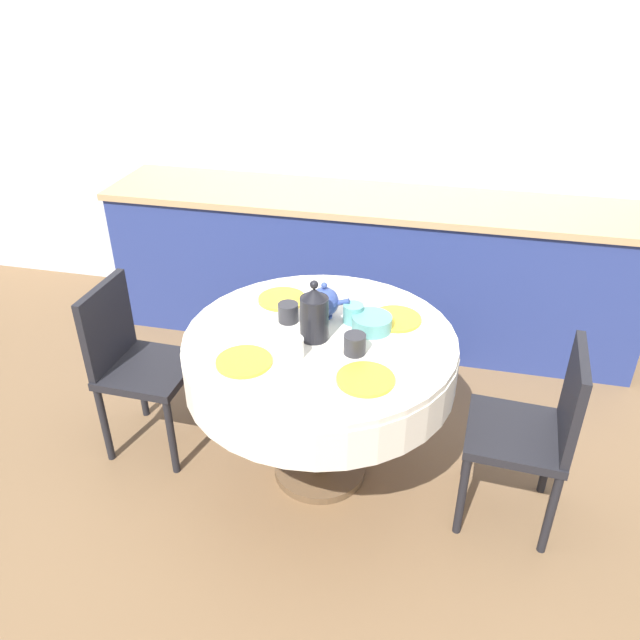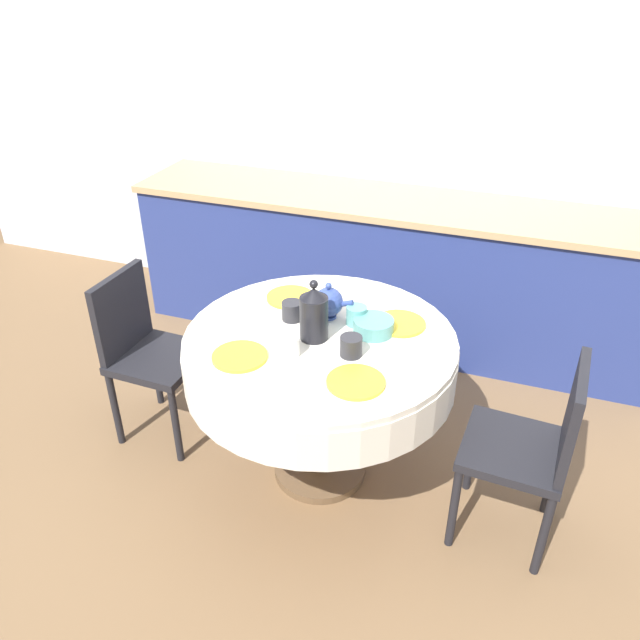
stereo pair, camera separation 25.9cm
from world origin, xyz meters
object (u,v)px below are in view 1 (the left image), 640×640
at_px(chair_right, 134,359).
at_px(coffee_carafe, 314,314).
at_px(chair_left, 536,428).
at_px(teapot, 324,302).

relative_size(chair_right, coffee_carafe, 3.22).
bearing_deg(chair_right, chair_left, 88.99).
distance_m(chair_right, teapot, 0.98).
distance_m(chair_left, chair_right, 1.85).
relative_size(chair_left, teapot, 4.84).
xyz_separation_m(coffee_carafe, teapot, (0.00, 0.18, -0.04)).
relative_size(chair_left, coffee_carafe, 3.22).
bearing_deg(coffee_carafe, chair_right, 176.99).
height_order(coffee_carafe, teapot, coffee_carafe).
height_order(chair_left, chair_right, same).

